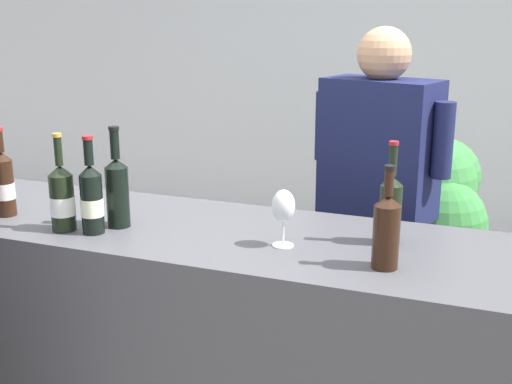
# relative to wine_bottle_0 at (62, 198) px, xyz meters

# --- Properties ---
(wall_back) EXTENTS (8.00, 0.10, 2.80)m
(wall_back) POSITION_rel_wine_bottle_0_xyz_m (0.47, 2.78, 0.32)
(wall_back) COLOR silver
(wall_back) RESTS_ON ground_plane
(counter) EXTENTS (2.29, 0.66, 0.96)m
(counter) POSITION_rel_wine_bottle_0_xyz_m (0.47, 0.18, -0.60)
(counter) COLOR #4C4C51
(counter) RESTS_ON ground_plane
(wine_bottle_0) EXTENTS (0.08, 0.08, 0.34)m
(wine_bottle_0) POSITION_rel_wine_bottle_0_xyz_m (0.00, 0.00, 0.00)
(wine_bottle_0) COLOR black
(wine_bottle_0) RESTS_ON counter
(wine_bottle_1) EXTENTS (0.07, 0.07, 0.34)m
(wine_bottle_1) POSITION_rel_wine_bottle_0_xyz_m (1.06, 0.26, 0.01)
(wine_bottle_1) COLOR black
(wine_bottle_1) RESTS_ON counter
(wine_bottle_2) EXTENTS (0.07, 0.07, 0.33)m
(wine_bottle_2) POSITION_rel_wine_bottle_0_xyz_m (-0.30, 0.07, 0.01)
(wine_bottle_2) COLOR black
(wine_bottle_2) RESTS_ON counter
(wine_bottle_3) EXTENTS (0.08, 0.08, 0.33)m
(wine_bottle_3) POSITION_rel_wine_bottle_0_xyz_m (0.11, 0.01, 0.01)
(wine_bottle_3) COLOR black
(wine_bottle_3) RESTS_ON counter
(wine_bottle_4) EXTENTS (0.08, 0.08, 0.35)m
(wine_bottle_4) POSITION_rel_wine_bottle_0_xyz_m (0.15, 0.10, 0.02)
(wine_bottle_4) COLOR black
(wine_bottle_4) RESTS_ON counter
(wine_bottle_5) EXTENTS (0.08, 0.08, 0.31)m
(wine_bottle_5) POSITION_rel_wine_bottle_0_xyz_m (1.09, 0.05, 0.00)
(wine_bottle_5) COLOR black
(wine_bottle_5) RESTS_ON counter
(wine_glass) EXTENTS (0.08, 0.08, 0.19)m
(wine_glass) POSITION_rel_wine_bottle_0_xyz_m (0.75, 0.12, 0.01)
(wine_glass) COLOR silver
(wine_glass) RESTS_ON counter
(person_server) EXTENTS (0.59, 0.36, 1.63)m
(person_server) POSITION_rel_wine_bottle_0_xyz_m (0.91, 0.89, -0.28)
(person_server) COLOR black
(person_server) RESTS_ON ground_plane
(potted_shrub) EXTENTS (0.63, 0.65, 1.14)m
(potted_shrub) POSITION_rel_wine_bottle_0_xyz_m (1.07, 1.29, -0.30)
(potted_shrub) COLOR brown
(potted_shrub) RESTS_ON ground_plane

